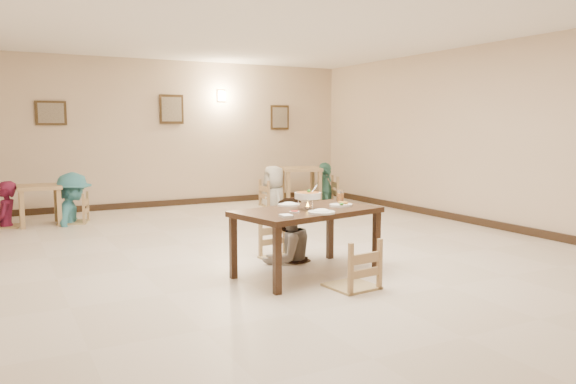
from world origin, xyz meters
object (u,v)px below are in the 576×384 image
bg_chair_rr (325,178)px  bg_diner_b (71,172)px  chair_far (281,223)px  main_table (307,216)px  bg_chair_lr (72,195)px  chair_near (352,241)px  bg_diner_a (4,181)px  bg_diner_d (325,162)px  drink_glass (340,197)px  curry_warmer (308,196)px  bg_chair_rl (274,181)px  bg_diner_c (274,166)px  bg_table_right (301,174)px  bg_chair_ll (5,200)px  main_diner (287,198)px  bg_table_left (39,193)px

bg_chair_rr → bg_diner_b: size_ratio=0.63×
chair_far → bg_diner_b: size_ratio=0.53×
main_table → bg_chair_lr: (-1.88, 4.80, -0.17)m
chair_near → bg_diner_a: (-3.06, 5.57, 0.27)m
chair_near → bg_diner_d: 6.45m
drink_glass → bg_chair_lr: bearing=118.6°
curry_warmer → bg_chair_rl: 5.47m
bg_chair_rl → bg_diner_c: bg_diner_c is taller
bg_chair_rl → bg_diner_c: bearing=89.8°
bg_diner_a → bg_table_right: bearing=102.6°
bg_chair_ll → drink_glass: bearing=-130.6°
chair_far → curry_warmer: (-0.07, -0.79, 0.43)m
chair_near → main_diner: bearing=-94.0°
bg_table_left → bg_diner_c: bg_diner_c is taller
bg_table_right → bg_diner_b: 4.57m
main_table → bg_diner_a: size_ratio=1.14×
chair_near → bg_chair_rl: bg_chair_rl is taller
main_diner → curry_warmer: 0.72m
chair_far → drink_glass: size_ratio=5.89×
main_table → bg_chair_rr: size_ratio=1.58×
bg_diner_a → bg_diner_c: size_ratio=0.90×
chair_far → drink_glass: chair_far is taller
main_table → bg_chair_ll: bearing=109.0°
bg_diner_d → bg_chair_rl: bearing=110.9°
main_diner → drink_glass: bearing=120.9°
chair_far → drink_glass: 0.83m
bg_table_left → bg_chair_rl: 4.49m
bg_diner_d → bg_table_left: bearing=115.2°
chair_far → bg_chair_ll: bearing=121.4°
curry_warmer → bg_table_right: curry_warmer is taller
main_table → bg_diner_b: bg_diner_b is taller
bg_chair_rl → bg_diner_c: 0.33m
bg_chair_rr → curry_warmer: bearing=-16.5°
curry_warmer → bg_chair_ll: 5.73m
drink_glass → chair_near: bearing=-116.3°
chair_far → main_diner: (0.04, -0.09, 0.32)m
curry_warmer → bg_chair_lr: size_ratio=0.33×
main_table → bg_chair_lr: size_ratio=1.76×
main_diner → bg_chair_ll: main_diner is taller
chair_near → bg_chair_rr: bearing=-124.7°
chair_far → curry_warmer: bearing=-99.5°
bg_diner_a → bg_diner_b: (1.03, -0.10, 0.11)m
chair_far → bg_chair_lr: (-1.95, 4.03, 0.03)m
main_table → chair_far: size_ratio=1.87×
bg_chair_ll → bg_diner_a: (0.00, 0.00, 0.32)m
main_diner → bg_chair_rl: (1.97, 4.34, -0.26)m
chair_far → bg_table_left: 4.75m
bg_diner_b → chair_far: bearing=-136.1°
main_table → chair_near: size_ratio=1.76×
main_diner → bg_diner_d: bg_diner_d is taller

